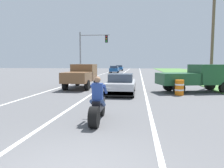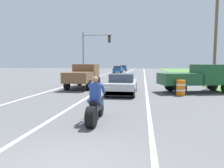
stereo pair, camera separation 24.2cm
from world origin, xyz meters
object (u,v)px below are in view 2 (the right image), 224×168
(distant_car_further_ahead, at_px, (123,68))
(motorcycle_with_rider, at_px, (95,106))
(pickup_truck_right_shoulder_dark_green, at_px, (197,77))
(construction_barrel_mid, at_px, (174,82))
(traffic_light_mast_near, at_px, (92,48))
(construction_barrel_nearest, at_px, (181,88))
(distant_car_far_ahead, at_px, (118,69))
(sports_car_silver, at_px, (122,85))
(pickup_truck_left_lane_brown, at_px, (83,75))

(distant_car_further_ahead, bearing_deg, motorcycle_with_rider, -85.79)
(pickup_truck_right_shoulder_dark_green, distance_m, construction_barrel_mid, 3.08)
(motorcycle_with_rider, relative_size, pickup_truck_right_shoulder_dark_green, 0.43)
(construction_barrel_mid, bearing_deg, traffic_light_mast_near, 138.25)
(pickup_truck_right_shoulder_dark_green, relative_size, construction_barrel_nearest, 5.14)
(construction_barrel_nearest, distance_m, distant_car_further_ahead, 44.49)
(traffic_light_mast_near, relative_size, distant_car_far_ahead, 1.50)
(construction_barrel_mid, bearing_deg, construction_barrel_nearest, -92.96)
(sports_car_silver, relative_size, construction_barrel_nearest, 4.30)
(pickup_truck_right_shoulder_dark_green, height_order, construction_barrel_mid, pickup_truck_right_shoulder_dark_green)
(motorcycle_with_rider, height_order, pickup_truck_right_shoulder_dark_green, pickup_truck_right_shoulder_dark_green)
(construction_barrel_mid, xyz_separation_m, distant_car_far_ahead, (-7.98, 26.53, 0.27))
(traffic_light_mast_near, relative_size, distant_car_further_ahead, 1.50)
(construction_barrel_nearest, xyz_separation_m, distant_car_further_ahead, (-7.78, 43.80, 0.27))
(construction_barrel_mid, relative_size, distant_car_further_ahead, 0.25)
(motorcycle_with_rider, height_order, pickup_truck_left_lane_brown, pickup_truck_left_lane_brown)
(pickup_truck_right_shoulder_dark_green, relative_size, distant_car_further_ahead, 1.29)
(distant_car_far_ahead, bearing_deg, motorcycle_with_rider, -84.43)
(motorcycle_with_rider, height_order, sports_car_silver, motorcycle_with_rider)
(motorcycle_with_rider, distance_m, sports_car_silver, 7.11)
(pickup_truck_right_shoulder_dark_green, bearing_deg, sports_car_silver, -163.82)
(traffic_light_mast_near, relative_size, construction_barrel_mid, 6.00)
(pickup_truck_left_lane_brown, distance_m, construction_barrel_nearest, 8.09)
(pickup_truck_right_shoulder_dark_green, distance_m, construction_barrel_nearest, 2.26)
(sports_car_silver, relative_size, traffic_light_mast_near, 0.72)
(construction_barrel_nearest, height_order, distant_car_further_ahead, distant_car_further_ahead)
(construction_barrel_mid, xyz_separation_m, distant_car_further_ahead, (-8.01, 39.34, 0.27))
(traffic_light_mast_near, height_order, construction_barrel_mid, traffic_light_mast_near)
(motorcycle_with_rider, height_order, construction_barrel_mid, motorcycle_with_rider)
(traffic_light_mast_near, bearing_deg, sports_car_silver, -67.66)
(distant_car_further_ahead, bearing_deg, sports_car_silver, -84.79)
(distant_car_far_ahead, bearing_deg, distant_car_further_ahead, 90.14)
(motorcycle_with_rider, bearing_deg, distant_car_further_ahead, 94.21)
(motorcycle_with_rider, xyz_separation_m, construction_barrel_mid, (4.28, 11.39, -0.09))
(traffic_light_mast_near, bearing_deg, pickup_truck_left_lane_brown, -80.71)
(distant_car_far_ahead, bearing_deg, construction_barrel_mid, -73.26)
(sports_car_silver, bearing_deg, pickup_truck_left_lane_brown, 139.41)
(construction_barrel_nearest, bearing_deg, sports_car_silver, 177.41)
(pickup_truck_right_shoulder_dark_green, bearing_deg, distant_car_far_ahead, 107.30)
(pickup_truck_left_lane_brown, xyz_separation_m, pickup_truck_right_shoulder_dark_green, (8.77, -1.57, 0.00))
(construction_barrel_nearest, height_order, construction_barrel_mid, same)
(pickup_truck_right_shoulder_dark_green, xyz_separation_m, traffic_light_mast_near, (-10.31, 10.96, 2.84))
(sports_car_silver, xyz_separation_m, pickup_truck_right_shoulder_dark_green, (5.19, 1.50, 0.48))
(pickup_truck_left_lane_brown, xyz_separation_m, traffic_light_mast_near, (-1.54, 9.39, 2.84))
(motorcycle_with_rider, relative_size, distant_car_further_ahead, 0.55)
(traffic_light_mast_near, bearing_deg, motorcycle_with_rider, -76.01)
(pickup_truck_right_shoulder_dark_green, height_order, construction_barrel_nearest, pickup_truck_right_shoulder_dark_green)
(construction_barrel_nearest, bearing_deg, pickup_truck_right_shoulder_dark_green, 50.45)
(traffic_light_mast_near, bearing_deg, construction_barrel_nearest, -54.77)
(motorcycle_with_rider, relative_size, distant_car_far_ahead, 0.55)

